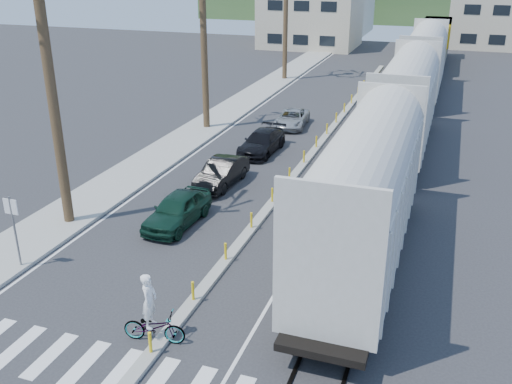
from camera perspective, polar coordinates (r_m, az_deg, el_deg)
ground at (r=18.85m, az=-8.91°, el=-14.09°), size 140.00×140.00×0.00m
sidewalk at (r=42.86m, az=-3.56°, el=7.54°), size 3.00×90.00×0.15m
rails at (r=42.71m, az=15.16°, el=6.68°), size 1.56×100.00×0.06m
median at (r=35.73m, az=6.01°, el=4.39°), size 0.45×60.00×0.85m
crosswalk at (r=17.51m, az=-12.08°, el=-17.65°), size 14.00×2.20×0.01m
lane_markings at (r=40.93m, az=4.74°, el=6.68°), size 9.42×90.00×0.01m
freight_train at (r=41.30m, az=15.47°, el=10.24°), size 3.00×60.94×5.85m
street_sign at (r=23.15m, az=-23.10°, el=-2.78°), size 0.60×0.08×3.00m
buildings at (r=86.22m, az=10.29°, el=17.73°), size 38.00×27.00×10.00m
car_lead at (r=25.58m, az=-7.87°, el=-1.75°), size 2.07×4.40×1.45m
car_second at (r=29.79m, az=-3.47°, el=1.94°), size 1.91×4.36×1.38m
car_third at (r=34.78m, az=0.59°, el=5.01°), size 2.25×4.77×1.34m
car_rear at (r=40.38m, az=3.64°, el=7.35°), size 2.68×4.59×1.18m
cyclist at (r=18.31m, az=-10.26°, el=-12.53°), size 1.29×2.20×2.37m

